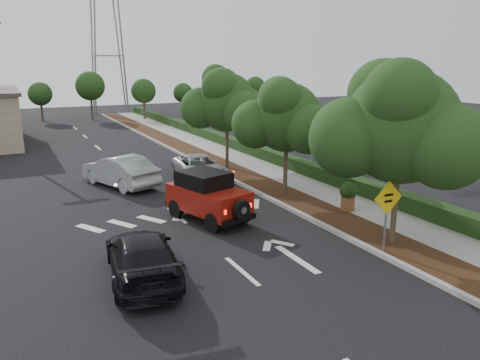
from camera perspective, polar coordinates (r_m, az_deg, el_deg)
ground at (r=14.58m, az=0.23°, el=-11.05°), size 120.00×120.00×0.00m
curb at (r=26.73m, az=-2.60°, el=0.86°), size 0.20×70.00×0.15m
planting_strip at (r=27.14m, az=-0.67°, el=1.05°), size 1.80×70.00×0.12m
sidewalk at (r=28.00m, az=2.83°, el=1.44°), size 2.00×70.00×0.12m
hedge at (r=28.63m, az=5.28°, el=2.38°), size 0.80×70.00×0.80m
transmission_tower at (r=61.27m, az=-15.39°, el=7.82°), size 7.00×4.00×28.00m
street_tree_near at (r=17.30m, az=17.96°, el=-7.61°), size 3.80×3.80×5.92m
street_tree_mid at (r=22.50m, az=5.48°, el=-1.94°), size 3.20×3.20×5.32m
street_tree_far at (r=28.03m, az=-1.57°, el=1.34°), size 3.40×3.40×5.62m
light_pole_a at (r=38.28m, az=-27.10°, el=3.25°), size 2.00×0.22×9.00m
red_jeep at (r=18.89m, az=-4.23°, el=-1.89°), size 2.62×4.04×1.98m
silver_suv_ahead at (r=25.56m, az=-4.96°, el=1.53°), size 2.50×4.81×1.30m
black_suv_oncoming at (r=14.21m, az=-11.87°, el=-9.06°), size 2.56×4.93×1.37m
silver_sedan_oncoming at (r=24.81m, az=-14.44°, el=1.09°), size 3.29×5.14×1.60m
speed_hump_sign at (r=15.92m, az=17.51°, el=-3.12°), size 1.13×0.10×2.40m
terracotta_planter at (r=20.20m, az=13.06°, el=-1.58°), size 0.73×0.73×1.28m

